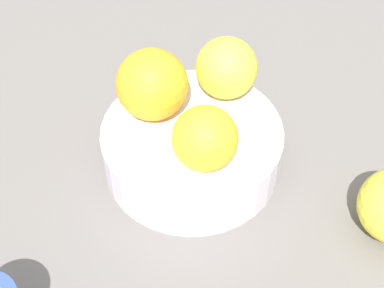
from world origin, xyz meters
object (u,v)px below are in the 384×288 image
Objects in this scene: fruit_bowl at (192,148)px; orange_in_bowl_0 at (152,84)px; orange_in_bowl_1 at (226,68)px; orange_in_bowl_2 at (205,139)px.

orange_in_bowl_0 is (1.13, -4.97, 6.75)cm from fruit_bowl.
orange_in_bowl_1 is (-7.99, 3.01, -0.42)cm from orange_in_bowl_0.
fruit_bowl is at bearing -115.64° from orange_in_bowl_2.
fruit_bowl is 2.97× the size of orange_in_bowl_2.
orange_in_bowl_2 is at bearing 85.06° from orange_in_bowl_0.
orange_in_bowl_2 is (0.77, 8.95, -0.56)cm from orange_in_bowl_0.
orange_in_bowl_1 is 10.58cm from orange_in_bowl_2.
fruit_bowl is 2.54× the size of orange_in_bowl_0.
orange_in_bowl_0 is 1.17× the size of orange_in_bowl_2.
orange_in_bowl_1 is at bearing -164.03° from fruit_bowl.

